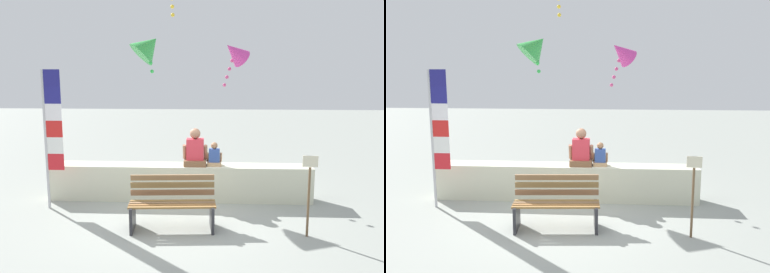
# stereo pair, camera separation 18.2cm
# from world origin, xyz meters

# --- Properties ---
(ground_plane) EXTENTS (40.00, 40.00, 0.00)m
(ground_plane) POSITION_xyz_m (0.00, 0.00, 0.00)
(ground_plane) COLOR gray
(seawall_ledge) EXTENTS (5.45, 0.53, 0.74)m
(seawall_ledge) POSITION_xyz_m (0.00, 1.14, 0.37)
(seawall_ledge) COLOR beige
(seawall_ledge) RESTS_ON ground
(park_bench) EXTENTS (1.51, 0.71, 0.88)m
(park_bench) POSITION_xyz_m (0.00, -0.43, 0.41)
(park_bench) COLOR olive
(park_bench) RESTS_ON ground
(person_adult) EXTENTS (0.51, 0.37, 0.78)m
(person_adult) POSITION_xyz_m (0.33, 1.11, 1.04)
(person_adult) COLOR brown
(person_adult) RESTS_ON seawall_ledge
(person_child) EXTENTS (0.32, 0.23, 0.49)m
(person_child) POSITION_xyz_m (0.72, 1.11, 0.93)
(person_child) COLOR tan
(person_child) RESTS_ON seawall_ledge
(flag_banner) EXTENTS (0.36, 0.05, 2.71)m
(flag_banner) POSITION_xyz_m (-2.41, 0.45, 1.58)
(flag_banner) COLOR #B7B7BC
(flag_banner) RESTS_ON ground
(kite_green) EXTENTS (1.02, 0.93, 0.99)m
(kite_green) POSITION_xyz_m (-0.75, 2.07, 3.19)
(kite_green) COLOR green
(kite_magenta) EXTENTS (0.79, 0.74, 1.08)m
(kite_magenta) POSITION_xyz_m (1.15, 1.91, 3.06)
(kite_magenta) COLOR #DB3D9E
(sign_post) EXTENTS (0.24, 0.05, 1.35)m
(sign_post) POSITION_xyz_m (2.25, -0.69, 0.80)
(sign_post) COLOR brown
(sign_post) RESTS_ON ground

